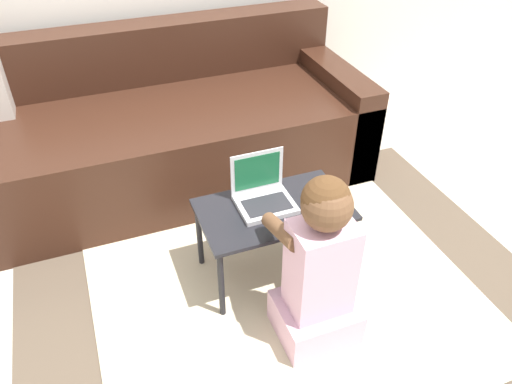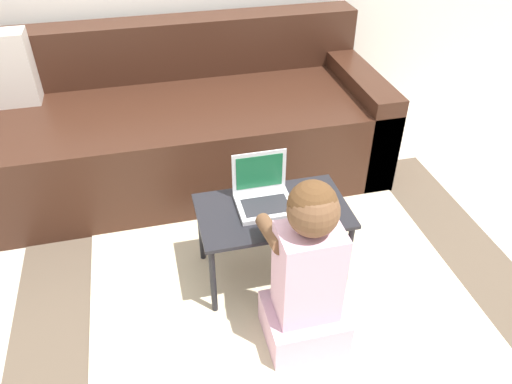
% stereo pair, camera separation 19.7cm
% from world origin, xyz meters
% --- Properties ---
extents(ground_plane, '(16.00, 16.00, 0.00)m').
position_xyz_m(ground_plane, '(0.00, 0.00, 0.00)').
color(ground_plane, beige).
extents(area_rug, '(2.13, 1.74, 0.01)m').
position_xyz_m(area_rug, '(0.11, 0.02, 0.00)').
color(area_rug, brown).
rests_on(area_rug, ground_plane).
extents(couch, '(2.28, 0.87, 0.81)m').
position_xyz_m(couch, '(-0.26, 1.10, 0.28)').
color(couch, '#381E14').
rests_on(couch, ground_plane).
extents(laptop_desk, '(0.60, 0.36, 0.35)m').
position_xyz_m(laptop_desk, '(0.11, 0.20, 0.31)').
color(laptop_desk, black).
rests_on(laptop_desk, ground_plane).
extents(laptop, '(0.22, 0.19, 0.20)m').
position_xyz_m(laptop, '(0.09, 0.25, 0.39)').
color(laptop, silver).
rests_on(laptop, laptop_desk).
extents(computer_mouse, '(0.06, 0.11, 0.03)m').
position_xyz_m(computer_mouse, '(0.27, 0.17, 0.37)').
color(computer_mouse, '#B2B7C1').
rests_on(computer_mouse, laptop_desk).
extents(person_seated, '(0.29, 0.37, 0.72)m').
position_xyz_m(person_seated, '(0.14, -0.15, 0.34)').
color(person_seated, '#E5B2CC').
rests_on(person_seated, ground_plane).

